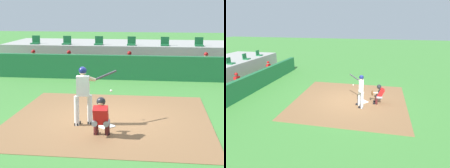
# 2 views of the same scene
# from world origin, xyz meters

# --- Properties ---
(ground_plane) EXTENTS (80.00, 80.00, 0.00)m
(ground_plane) POSITION_xyz_m (0.00, 0.00, 0.00)
(ground_plane) COLOR #428438
(dirt_infield) EXTENTS (6.40, 6.40, 0.01)m
(dirt_infield) POSITION_xyz_m (0.00, 0.00, 0.01)
(dirt_infield) COLOR olive
(dirt_infield) RESTS_ON ground
(home_plate) EXTENTS (0.62, 0.62, 0.02)m
(home_plate) POSITION_xyz_m (0.00, -0.80, 0.02)
(home_plate) COLOR white
(home_plate) RESTS_ON dirt_infield
(batter_at_plate) EXTENTS (1.20, 0.94, 1.80)m
(batter_at_plate) POSITION_xyz_m (-0.68, -0.69, 1.04)
(batter_at_plate) COLOR silver
(batter_at_plate) RESTS_ON ground
(catcher_crouched) EXTENTS (0.49, 1.82, 1.13)m
(catcher_crouched) POSITION_xyz_m (-0.01, -1.63, 0.61)
(catcher_crouched) COLOR gray
(catcher_crouched) RESTS_ON ground
(dugout_wall) EXTENTS (13.00, 0.30, 1.20)m
(dugout_wall) POSITION_xyz_m (0.00, 6.50, 0.60)
(dugout_wall) COLOR #1E6638
(dugout_wall) RESTS_ON ground
(dugout_bench) EXTENTS (11.80, 0.44, 0.45)m
(dugout_bench) POSITION_xyz_m (0.00, 7.50, 0.23)
(dugout_bench) COLOR olive
(dugout_bench) RESTS_ON ground
(dugout_player_2) EXTENTS (0.49, 0.70, 1.30)m
(dugout_player_2) POSITION_xyz_m (0.04, 7.34, 0.67)
(dugout_player_2) COLOR #939399
(dugout_player_2) RESTS_ON ground
(dugout_player_3) EXTENTS (0.49, 0.70, 1.30)m
(dugout_player_3) POSITION_xyz_m (3.88, 7.34, 0.67)
(dugout_player_3) COLOR #939399
(dugout_player_3) RESTS_ON ground
(stadium_seat_4) EXTENTS (0.46, 0.46, 0.48)m
(stadium_seat_4) POSITION_xyz_m (1.86, 9.38, 1.53)
(stadium_seat_4) COLOR #196033
(stadium_seat_4) RESTS_ON stands_platform
(stadium_seat_5) EXTENTS (0.46, 0.46, 0.48)m
(stadium_seat_5) POSITION_xyz_m (3.71, 9.38, 1.53)
(stadium_seat_5) COLOR #196033
(stadium_seat_5) RESTS_ON stands_platform
(stadium_seat_6) EXTENTS (0.46, 0.46, 0.48)m
(stadium_seat_6) POSITION_xyz_m (5.57, 9.38, 1.53)
(stadium_seat_6) COLOR #196033
(stadium_seat_6) RESTS_ON stands_platform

